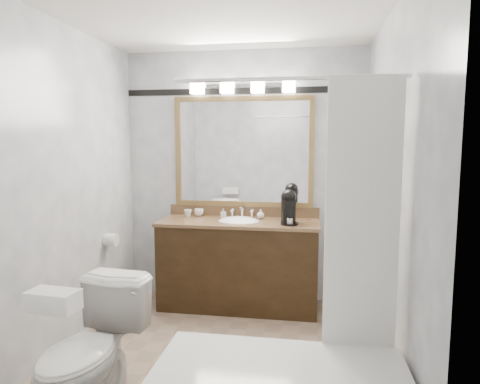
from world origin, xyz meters
name	(u,v)px	position (x,y,z in m)	size (l,w,h in m)	color
room	(216,191)	(0.00, 0.00, 1.25)	(2.42, 2.62, 2.52)	gray
vanity	(239,262)	(0.00, 1.02, 0.44)	(1.53, 0.58, 0.97)	black
mirror	(243,152)	(0.00, 1.28, 1.50)	(1.40, 0.04, 1.10)	olive
vanity_light_bar	(242,87)	(0.00, 1.23, 2.13)	(1.02, 0.14, 0.12)	silver
accent_stripe	(243,91)	(0.00, 1.29, 2.10)	(2.40, 0.01, 0.06)	black
tp_roll	(111,240)	(-1.14, 0.66, 0.70)	(0.12, 0.12, 0.11)	white
toilet	(90,354)	(-0.57, -0.80, 0.39)	(0.44, 0.76, 0.78)	white
tissue_box	(53,301)	(-0.57, -1.12, 0.83)	(0.24, 0.13, 0.10)	white
coffee_maker	(289,206)	(0.48, 0.95, 1.01)	(0.17, 0.21, 0.32)	black
cup_left	(199,212)	(-0.45, 1.21, 0.89)	(0.09, 0.09, 0.07)	white
cup_right	(188,213)	(-0.54, 1.15, 0.89)	(0.08, 0.08, 0.07)	white
soap_bottle_a	(223,213)	(-0.18, 1.15, 0.90)	(0.04, 0.04, 0.09)	white
soap_bottle_b	(261,214)	(0.19, 1.16, 0.90)	(0.07, 0.07, 0.09)	white
soap_bar	(239,217)	(-0.02, 1.13, 0.86)	(0.07, 0.04, 0.02)	beige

